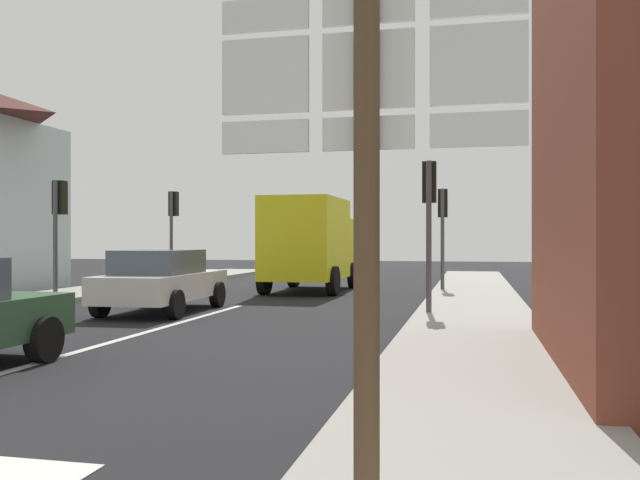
{
  "coord_description": "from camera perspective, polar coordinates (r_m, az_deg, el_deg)",
  "views": [
    {
      "loc": [
        5.85,
        -4.51,
        1.7
      ],
      "look_at": [
        2.48,
        10.43,
        1.7
      ],
      "focal_mm": 37.96,
      "sensor_mm": 36.0,
      "label": 1
    }
  ],
  "objects": [
    {
      "name": "ground_plane",
      "position": [
        15.74,
        -9.24,
        -6.21
      ],
      "size": [
        80.0,
        80.0,
        0.0
      ],
      "primitive_type": "plane",
      "color": "black"
    },
    {
      "name": "sidewalk_right",
      "position": [
        12.62,
        12.87,
        -7.44
      ],
      "size": [
        2.51,
        44.0,
        0.14
      ],
      "primitive_type": "cube",
      "color": "gray",
      "rests_on": "ground"
    },
    {
      "name": "lane_centre_stripe",
      "position": [
        12.15,
        -16.38,
        -8.03
      ],
      "size": [
        0.16,
        12.0,
        0.01
      ],
      "primitive_type": "cube",
      "color": "silver",
      "rests_on": "ground"
    },
    {
      "name": "sedan_far",
      "position": [
        16.36,
        -13.2,
        -3.3
      ],
      "size": [
        2.08,
        4.26,
        1.47
      ],
      "color": "beige",
      "rests_on": "ground"
    },
    {
      "name": "delivery_truck",
      "position": [
        22.3,
        -0.85,
        -0.13
      ],
      "size": [
        2.53,
        5.02,
        3.05
      ],
      "color": "yellow",
      "rests_on": "ground"
    },
    {
      "name": "route_sign_post",
      "position": [
        3.64,
        4.0,
        4.72
      ],
      "size": [
        1.66,
        0.14,
        3.2
      ],
      "color": "brown",
      "rests_on": "ground"
    },
    {
      "name": "traffic_light_far_right",
      "position": [
        21.91,
        10.3,
        1.99
      ],
      "size": [
        0.3,
        0.49,
        3.33
      ],
      "color": "#47474C",
      "rests_on": "ground"
    },
    {
      "name": "traffic_light_near_right",
      "position": [
        15.01,
        9.19,
        3.18
      ],
      "size": [
        0.3,
        0.49,
        3.42
      ],
      "color": "#47474C",
      "rests_on": "ground"
    },
    {
      "name": "traffic_light_near_left",
      "position": [
        19.34,
        -21.17,
        2.17
      ],
      "size": [
        0.3,
        0.49,
        3.29
      ],
      "color": "#47474C",
      "rests_on": "ground"
    },
    {
      "name": "traffic_light_far_left",
      "position": [
        25.51,
        -12.29,
        1.98
      ],
      "size": [
        0.3,
        0.49,
        3.49
      ],
      "color": "#47474C",
      "rests_on": "ground"
    }
  ]
}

